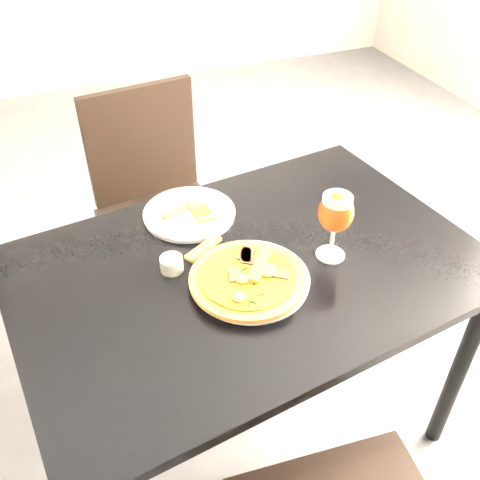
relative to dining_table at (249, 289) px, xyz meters
name	(u,v)px	position (x,y,z in m)	size (l,w,h in m)	color
ground	(229,381)	(0.01, 0.20, -0.66)	(6.00, 6.00, 0.00)	#4C4C4F
dining_table	(249,289)	(0.00, 0.00, 0.00)	(1.30, 0.96, 0.75)	black
chair_far	(160,206)	(-0.09, 0.67, -0.14)	(0.49, 0.49, 0.94)	black
plate_main	(250,280)	(-0.02, -0.07, 0.10)	(0.29, 0.29, 0.02)	white
pizza	(248,277)	(-0.03, -0.07, 0.12)	(0.29, 0.29, 0.03)	olive
plate_second	(189,214)	(-0.08, 0.26, 0.10)	(0.26, 0.26, 0.01)	white
crust_scraps	(194,211)	(-0.07, 0.25, 0.11)	(0.15, 0.12, 0.01)	olive
loose_crust	(204,248)	(-0.09, 0.10, 0.09)	(0.12, 0.03, 0.01)	olive
sauce_cup	(172,263)	(-0.20, 0.05, 0.11)	(0.06, 0.06, 0.04)	beige
beer_glass	(336,213)	(0.21, -0.05, 0.23)	(0.09, 0.09, 0.19)	silver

